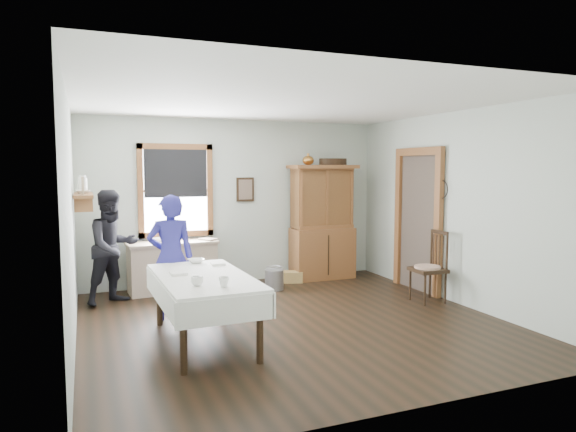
{
  "coord_description": "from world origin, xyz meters",
  "views": [
    {
      "loc": [
        -2.36,
        -5.76,
        1.91
      ],
      "look_at": [
        0.06,
        0.3,
        1.3
      ],
      "focal_mm": 32.0,
      "sensor_mm": 36.0,
      "label": 1
    }
  ],
  "objects_px": {
    "wicker_basket": "(293,277)",
    "woman_blue": "(171,262)",
    "work_counter": "(173,267)",
    "spindle_chair": "(428,266)",
    "pail": "(274,280)",
    "china_hutch": "(322,222)",
    "dining_table": "(204,309)",
    "figure_dark": "(113,251)"
  },
  "relations": [
    {
      "from": "pail",
      "to": "work_counter",
      "type": "bearing_deg",
      "value": 162.58
    },
    {
      "from": "china_hutch",
      "to": "spindle_chair",
      "type": "bearing_deg",
      "value": -70.13
    },
    {
      "from": "work_counter",
      "to": "dining_table",
      "type": "relative_size",
      "value": 0.73
    },
    {
      "from": "china_hutch",
      "to": "pail",
      "type": "bearing_deg",
      "value": -155.04
    },
    {
      "from": "work_counter",
      "to": "wicker_basket",
      "type": "height_order",
      "value": "work_counter"
    },
    {
      "from": "pail",
      "to": "wicker_basket",
      "type": "relative_size",
      "value": 1.02
    },
    {
      "from": "pail",
      "to": "wicker_basket",
      "type": "distance_m",
      "value": 0.6
    },
    {
      "from": "work_counter",
      "to": "wicker_basket",
      "type": "bearing_deg",
      "value": -7.19
    },
    {
      "from": "china_hutch",
      "to": "spindle_chair",
      "type": "height_order",
      "value": "china_hutch"
    },
    {
      "from": "work_counter",
      "to": "woman_blue",
      "type": "bearing_deg",
      "value": -103.97
    },
    {
      "from": "dining_table",
      "to": "woman_blue",
      "type": "bearing_deg",
      "value": 100.78
    },
    {
      "from": "pail",
      "to": "wicker_basket",
      "type": "height_order",
      "value": "pail"
    },
    {
      "from": "wicker_basket",
      "to": "woman_blue",
      "type": "bearing_deg",
      "value": -148.18
    },
    {
      "from": "woman_blue",
      "to": "work_counter",
      "type": "bearing_deg",
      "value": -95.84
    },
    {
      "from": "spindle_chair",
      "to": "pail",
      "type": "relative_size",
      "value": 3.23
    },
    {
      "from": "figure_dark",
      "to": "pail",
      "type": "bearing_deg",
      "value": -31.3
    },
    {
      "from": "dining_table",
      "to": "wicker_basket",
      "type": "height_order",
      "value": "dining_table"
    },
    {
      "from": "spindle_chair",
      "to": "wicker_basket",
      "type": "relative_size",
      "value": 3.28
    },
    {
      "from": "work_counter",
      "to": "pail",
      "type": "height_order",
      "value": "work_counter"
    },
    {
      "from": "work_counter",
      "to": "wicker_basket",
      "type": "xyz_separation_m",
      "value": [
        1.97,
        -0.1,
        -0.3
      ]
    },
    {
      "from": "woman_blue",
      "to": "figure_dark",
      "type": "relative_size",
      "value": 0.98
    },
    {
      "from": "work_counter",
      "to": "wicker_basket",
      "type": "distance_m",
      "value": 1.99
    },
    {
      "from": "dining_table",
      "to": "woman_blue",
      "type": "relative_size",
      "value": 1.27
    },
    {
      "from": "china_hutch",
      "to": "spindle_chair",
      "type": "distance_m",
      "value": 2.17
    },
    {
      "from": "spindle_chair",
      "to": "woman_blue",
      "type": "relative_size",
      "value": 0.7
    },
    {
      "from": "china_hutch",
      "to": "figure_dark",
      "type": "xyz_separation_m",
      "value": [
        -3.45,
        -0.41,
        -0.24
      ]
    },
    {
      "from": "china_hutch",
      "to": "dining_table",
      "type": "relative_size",
      "value": 1.06
    },
    {
      "from": "work_counter",
      "to": "dining_table",
      "type": "bearing_deg",
      "value": -95.66
    },
    {
      "from": "work_counter",
      "to": "spindle_chair",
      "type": "xyz_separation_m",
      "value": [
        3.28,
        -1.98,
        0.12
      ]
    },
    {
      "from": "figure_dark",
      "to": "wicker_basket",
      "type": "bearing_deg",
      "value": -23.56
    },
    {
      "from": "dining_table",
      "to": "work_counter",
      "type": "bearing_deg",
      "value": 88.61
    },
    {
      "from": "china_hutch",
      "to": "woman_blue",
      "type": "relative_size",
      "value": 1.34
    },
    {
      "from": "dining_table",
      "to": "figure_dark",
      "type": "distance_m",
      "value": 2.29
    },
    {
      "from": "wicker_basket",
      "to": "woman_blue",
      "type": "relative_size",
      "value": 0.21
    },
    {
      "from": "work_counter",
      "to": "woman_blue",
      "type": "height_order",
      "value": "woman_blue"
    },
    {
      "from": "china_hutch",
      "to": "dining_table",
      "type": "height_order",
      "value": "china_hutch"
    },
    {
      "from": "spindle_chair",
      "to": "china_hutch",
      "type": "bearing_deg",
      "value": 112.71
    },
    {
      "from": "dining_table",
      "to": "spindle_chair",
      "type": "bearing_deg",
      "value": 8.76
    },
    {
      "from": "work_counter",
      "to": "china_hutch",
      "type": "distance_m",
      "value": 2.64
    },
    {
      "from": "spindle_chair",
      "to": "figure_dark",
      "type": "height_order",
      "value": "figure_dark"
    },
    {
      "from": "pail",
      "to": "dining_table",
      "type": "bearing_deg",
      "value": -127.7
    },
    {
      "from": "spindle_chair",
      "to": "pail",
      "type": "bearing_deg",
      "value": 142.88
    }
  ]
}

